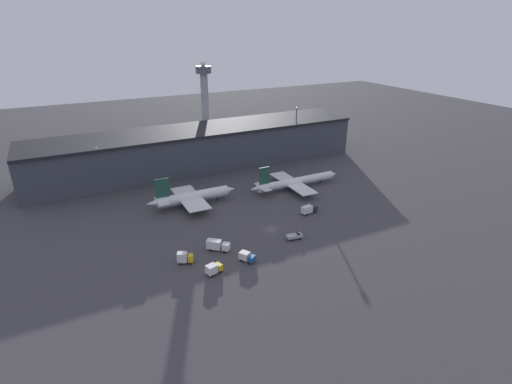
{
  "coord_description": "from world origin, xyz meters",
  "views": [
    {
      "loc": [
        -64.18,
        -113.82,
        70.85
      ],
      "look_at": [
        4.36,
        21.25,
        6.0
      ],
      "focal_mm": 28.0,
      "sensor_mm": 36.0,
      "label": 1
    }
  ],
  "objects_px": {
    "airplane_0": "(192,197)",
    "service_vehicle_5": "(214,269)",
    "service_vehicle_4": "(247,257)",
    "control_tower": "(205,98)",
    "service_vehicle_3": "(295,236)",
    "service_vehicle_2": "(217,245)",
    "service_vehicle_1": "(185,258)",
    "service_vehicle_0": "(309,209)",
    "airplane_1": "(295,182)"
  },
  "relations": [
    {
      "from": "airplane_0",
      "to": "service_vehicle_5",
      "type": "relative_size",
      "value": 7.08
    },
    {
      "from": "service_vehicle_4",
      "to": "service_vehicle_5",
      "type": "distance_m",
      "value": 12.1
    },
    {
      "from": "airplane_0",
      "to": "control_tower",
      "type": "height_order",
      "value": "control_tower"
    },
    {
      "from": "service_vehicle_3",
      "to": "service_vehicle_4",
      "type": "relative_size",
      "value": 1.05
    },
    {
      "from": "service_vehicle_2",
      "to": "service_vehicle_5",
      "type": "xyz_separation_m",
      "value": [
        -6.06,
        -12.13,
        -0.24
      ]
    },
    {
      "from": "service_vehicle_1",
      "to": "service_vehicle_5",
      "type": "relative_size",
      "value": 0.99
    },
    {
      "from": "airplane_0",
      "to": "service_vehicle_4",
      "type": "bearing_deg",
      "value": -87.92
    },
    {
      "from": "service_vehicle_2",
      "to": "control_tower",
      "type": "bearing_deg",
      "value": 109.84
    },
    {
      "from": "airplane_0",
      "to": "service_vehicle_1",
      "type": "bearing_deg",
      "value": -111.78
    },
    {
      "from": "service_vehicle_1",
      "to": "control_tower",
      "type": "height_order",
      "value": "control_tower"
    },
    {
      "from": "service_vehicle_5",
      "to": "control_tower",
      "type": "height_order",
      "value": "control_tower"
    },
    {
      "from": "airplane_0",
      "to": "service_vehicle_3",
      "type": "relative_size",
      "value": 6.51
    },
    {
      "from": "service_vehicle_5",
      "to": "airplane_0",
      "type": "bearing_deg",
      "value": 62.94
    },
    {
      "from": "airplane_0",
      "to": "service_vehicle_3",
      "type": "bearing_deg",
      "value": -61.95
    },
    {
      "from": "service_vehicle_0",
      "to": "service_vehicle_4",
      "type": "height_order",
      "value": "service_vehicle_0"
    },
    {
      "from": "airplane_1",
      "to": "service_vehicle_3",
      "type": "relative_size",
      "value": 7.86
    },
    {
      "from": "service_vehicle_1",
      "to": "service_vehicle_2",
      "type": "bearing_deg",
      "value": 37.42
    },
    {
      "from": "service_vehicle_4",
      "to": "control_tower",
      "type": "height_order",
      "value": "control_tower"
    },
    {
      "from": "service_vehicle_0",
      "to": "service_vehicle_4",
      "type": "xyz_separation_m",
      "value": [
        -37.2,
        -19.97,
        -0.18
      ]
    },
    {
      "from": "service_vehicle_0",
      "to": "control_tower",
      "type": "relative_size",
      "value": 0.15
    },
    {
      "from": "airplane_1",
      "to": "service_vehicle_3",
      "type": "bearing_deg",
      "value": -122.01
    },
    {
      "from": "service_vehicle_0",
      "to": "service_vehicle_1",
      "type": "relative_size",
      "value": 1.34
    },
    {
      "from": "airplane_1",
      "to": "service_vehicle_4",
      "type": "height_order",
      "value": "airplane_1"
    },
    {
      "from": "service_vehicle_2",
      "to": "service_vehicle_5",
      "type": "relative_size",
      "value": 1.4
    },
    {
      "from": "service_vehicle_1",
      "to": "service_vehicle_2",
      "type": "xyz_separation_m",
      "value": [
        12.1,
        2.53,
        -0.0
      ]
    },
    {
      "from": "control_tower",
      "to": "service_vehicle_0",
      "type": "bearing_deg",
      "value": -88.84
    },
    {
      "from": "service_vehicle_0",
      "to": "airplane_1",
      "type": "bearing_deg",
      "value": 63.09
    },
    {
      "from": "service_vehicle_2",
      "to": "service_vehicle_4",
      "type": "relative_size",
      "value": 1.36
    },
    {
      "from": "service_vehicle_1",
      "to": "service_vehicle_5",
      "type": "distance_m",
      "value": 11.34
    },
    {
      "from": "service_vehicle_3",
      "to": "service_vehicle_0",
      "type": "bearing_deg",
      "value": 51.43
    },
    {
      "from": "service_vehicle_1",
      "to": "control_tower",
      "type": "relative_size",
      "value": 0.11
    },
    {
      "from": "airplane_1",
      "to": "service_vehicle_0",
      "type": "xyz_separation_m",
      "value": [
        -9.06,
        -24.94,
        -1.24
      ]
    },
    {
      "from": "service_vehicle_4",
      "to": "control_tower",
      "type": "relative_size",
      "value": 0.11
    },
    {
      "from": "airplane_0",
      "to": "airplane_1",
      "type": "relative_size",
      "value": 0.83
    },
    {
      "from": "airplane_1",
      "to": "service_vehicle_0",
      "type": "distance_m",
      "value": 26.56
    },
    {
      "from": "airplane_1",
      "to": "service_vehicle_2",
      "type": "xyz_separation_m",
      "value": [
        -52.17,
        -34.5,
        -1.06
      ]
    },
    {
      "from": "service_vehicle_0",
      "to": "service_vehicle_3",
      "type": "xyz_separation_m",
      "value": [
        -15.89,
        -14.75,
        -0.75
      ]
    },
    {
      "from": "service_vehicle_1",
      "to": "service_vehicle_2",
      "type": "relative_size",
      "value": 0.71
    },
    {
      "from": "airplane_0",
      "to": "service_vehicle_2",
      "type": "distance_m",
      "value": 38.42
    },
    {
      "from": "service_vehicle_4",
      "to": "control_tower",
      "type": "bearing_deg",
      "value": 133.45
    },
    {
      "from": "airplane_0",
      "to": "service_vehicle_5",
      "type": "distance_m",
      "value": 51.36
    },
    {
      "from": "service_vehicle_1",
      "to": "service_vehicle_3",
      "type": "distance_m",
      "value": 39.42
    },
    {
      "from": "airplane_1",
      "to": "service_vehicle_0",
      "type": "height_order",
      "value": "airplane_1"
    },
    {
      "from": "service_vehicle_3",
      "to": "control_tower",
      "type": "distance_m",
      "value": 128.36
    },
    {
      "from": "airplane_1",
      "to": "service_vehicle_3",
      "type": "distance_m",
      "value": 46.92
    },
    {
      "from": "service_vehicle_2",
      "to": "service_vehicle_5",
      "type": "bearing_deg",
      "value": -77.82
    },
    {
      "from": "service_vehicle_1",
      "to": "service_vehicle_4",
      "type": "xyz_separation_m",
      "value": [
        18.02,
        -7.88,
        -0.35
      ]
    },
    {
      "from": "service_vehicle_0",
      "to": "service_vehicle_1",
      "type": "bearing_deg",
      "value": -174.59
    },
    {
      "from": "service_vehicle_5",
      "to": "control_tower",
      "type": "bearing_deg",
      "value": 54.91
    },
    {
      "from": "service_vehicle_5",
      "to": "service_vehicle_3",
      "type": "bearing_deg",
      "value": -3.66
    }
  ]
}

